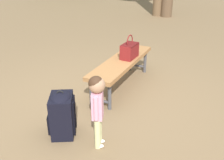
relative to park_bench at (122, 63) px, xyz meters
The scene contains 5 objects.
ground_plane 0.82m from the park_bench, ahead, with size 40.00×40.00×0.00m, color brown.
park_bench is the anchor object (origin of this frame).
handbag 0.24m from the park_bench, 143.43° to the left, with size 0.35×0.24×0.37m.
child_standing 1.47m from the park_bench, ahead, with size 0.22×0.17×0.83m.
backpack_large 1.42m from the park_bench, 13.81° to the right, with size 0.40×0.36×0.56m.
Camera 1 is at (2.89, 1.03, 1.87)m, focal length 41.78 mm.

